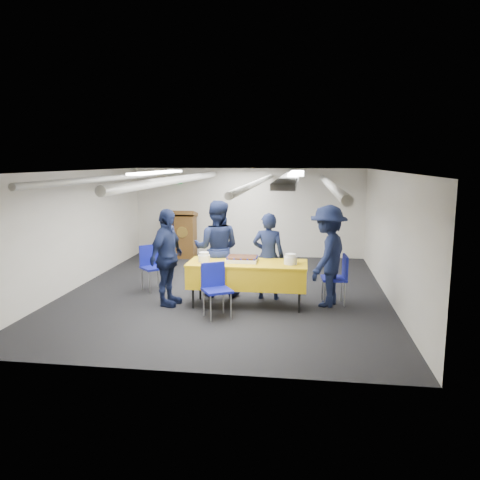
{
  "coord_description": "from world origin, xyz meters",
  "views": [
    {
      "loc": [
        1.43,
        -8.6,
        2.49
      ],
      "look_at": [
        0.29,
        -0.2,
        1.05
      ],
      "focal_mm": 35.0,
      "sensor_mm": 36.0,
      "label": 1
    }
  ],
  "objects_px": {
    "sailor_b": "(217,248)",
    "chair_right": "(339,274)",
    "sailor_a": "(268,256)",
    "chair_left": "(152,263)",
    "sailor_c": "(167,258)",
    "podium": "(185,234)",
    "sailor_d": "(328,256)",
    "sheet_cake": "(242,259)",
    "chair_near": "(215,284)",
    "serving_table": "(247,274)"
  },
  "relations": [
    {
      "from": "chair_right",
      "to": "chair_left",
      "type": "relative_size",
      "value": 1.0
    },
    {
      "from": "podium",
      "to": "chair_near",
      "type": "relative_size",
      "value": 1.44
    },
    {
      "from": "sailor_a",
      "to": "sailor_b",
      "type": "bearing_deg",
      "value": -1.11
    },
    {
      "from": "sheet_cake",
      "to": "chair_right",
      "type": "distance_m",
      "value": 1.72
    },
    {
      "from": "chair_left",
      "to": "sailor_c",
      "type": "xyz_separation_m",
      "value": [
        0.59,
        -0.92,
        0.31
      ]
    },
    {
      "from": "sheet_cake",
      "to": "chair_left",
      "type": "xyz_separation_m",
      "value": [
        -1.87,
        0.72,
        -0.28
      ]
    },
    {
      "from": "chair_near",
      "to": "chair_left",
      "type": "relative_size",
      "value": 1.0
    },
    {
      "from": "serving_table",
      "to": "chair_near",
      "type": "bearing_deg",
      "value": -125.5
    },
    {
      "from": "podium",
      "to": "chair_right",
      "type": "relative_size",
      "value": 1.44
    },
    {
      "from": "sheet_cake",
      "to": "sailor_a",
      "type": "relative_size",
      "value": 0.34
    },
    {
      "from": "chair_left",
      "to": "sailor_d",
      "type": "height_order",
      "value": "sailor_d"
    },
    {
      "from": "serving_table",
      "to": "sheet_cake",
      "type": "bearing_deg",
      "value": 150.46
    },
    {
      "from": "sheet_cake",
      "to": "sailor_c",
      "type": "height_order",
      "value": "sailor_c"
    },
    {
      "from": "sailor_a",
      "to": "sailor_c",
      "type": "height_order",
      "value": "sailor_c"
    },
    {
      "from": "sailor_a",
      "to": "sailor_b",
      "type": "xyz_separation_m",
      "value": [
        -0.96,
        0.08,
        0.1
      ]
    },
    {
      "from": "serving_table",
      "to": "sailor_b",
      "type": "bearing_deg",
      "value": 138.9
    },
    {
      "from": "sheet_cake",
      "to": "serving_table",
      "type": "bearing_deg",
      "value": -29.54
    },
    {
      "from": "sheet_cake",
      "to": "sailor_b",
      "type": "height_order",
      "value": "sailor_b"
    },
    {
      "from": "sailor_a",
      "to": "sailor_d",
      "type": "distance_m",
      "value": 1.08
    },
    {
      "from": "sheet_cake",
      "to": "chair_right",
      "type": "bearing_deg",
      "value": 9.37
    },
    {
      "from": "podium",
      "to": "sailor_a",
      "type": "distance_m",
      "value": 4.16
    },
    {
      "from": "serving_table",
      "to": "sailor_c",
      "type": "bearing_deg",
      "value": -174.03
    },
    {
      "from": "sailor_a",
      "to": "chair_right",
      "type": "bearing_deg",
      "value": 177.08
    },
    {
      "from": "sailor_b",
      "to": "sailor_c",
      "type": "relative_size",
      "value": 1.05
    },
    {
      "from": "serving_table",
      "to": "chair_right",
      "type": "bearing_deg",
      "value": 11.88
    },
    {
      "from": "sailor_a",
      "to": "sailor_d",
      "type": "xyz_separation_m",
      "value": [
        1.04,
        -0.26,
        0.09
      ]
    },
    {
      "from": "chair_near",
      "to": "chair_right",
      "type": "relative_size",
      "value": 1.0
    },
    {
      "from": "serving_table",
      "to": "chair_left",
      "type": "height_order",
      "value": "chair_left"
    },
    {
      "from": "serving_table",
      "to": "chair_left",
      "type": "relative_size",
      "value": 2.34
    },
    {
      "from": "chair_right",
      "to": "chair_near",
      "type": "bearing_deg",
      "value": -154.66
    },
    {
      "from": "chair_left",
      "to": "sailor_a",
      "type": "bearing_deg",
      "value": -7.55
    },
    {
      "from": "podium",
      "to": "sailor_a",
      "type": "height_order",
      "value": "sailor_a"
    },
    {
      "from": "sheet_cake",
      "to": "chair_near",
      "type": "bearing_deg",
      "value": -117.15
    },
    {
      "from": "sailor_c",
      "to": "sailor_a",
      "type": "bearing_deg",
      "value": -57.35
    },
    {
      "from": "chair_right",
      "to": "sailor_b",
      "type": "relative_size",
      "value": 0.49
    },
    {
      "from": "podium",
      "to": "chair_right",
      "type": "bearing_deg",
      "value": -43.82
    },
    {
      "from": "podium",
      "to": "sailor_d",
      "type": "height_order",
      "value": "sailor_d"
    },
    {
      "from": "sheet_cake",
      "to": "sailor_b",
      "type": "distance_m",
      "value": 0.74
    },
    {
      "from": "sailor_b",
      "to": "chair_right",
      "type": "bearing_deg",
      "value": 174.42
    },
    {
      "from": "serving_table",
      "to": "chair_near",
      "type": "height_order",
      "value": "chair_near"
    },
    {
      "from": "chair_right",
      "to": "sailor_a",
      "type": "relative_size",
      "value": 0.55
    },
    {
      "from": "chair_left",
      "to": "sailor_a",
      "type": "distance_m",
      "value": 2.33
    },
    {
      "from": "chair_left",
      "to": "chair_near",
      "type": "bearing_deg",
      "value": -42.66
    },
    {
      "from": "chair_right",
      "to": "chair_left",
      "type": "xyz_separation_m",
      "value": [
        -3.54,
        0.45,
        0.0
      ]
    },
    {
      "from": "sheet_cake",
      "to": "sailor_d",
      "type": "xyz_separation_m",
      "value": [
        1.46,
        0.16,
        0.06
      ]
    },
    {
      "from": "sailor_b",
      "to": "sailor_c",
      "type": "distance_m",
      "value": 1.02
    },
    {
      "from": "chair_near",
      "to": "sailor_d",
      "type": "height_order",
      "value": "sailor_d"
    },
    {
      "from": "sailor_c",
      "to": "sailor_d",
      "type": "distance_m",
      "value": 2.77
    },
    {
      "from": "podium",
      "to": "chair_right",
      "type": "distance_m",
      "value": 5.09
    },
    {
      "from": "chair_left",
      "to": "sailor_c",
      "type": "height_order",
      "value": "sailor_c"
    }
  ]
}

